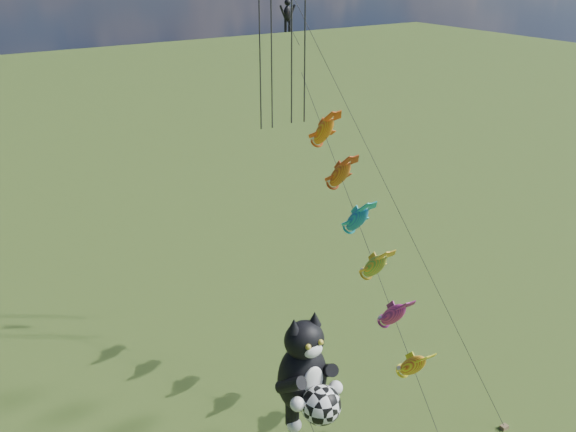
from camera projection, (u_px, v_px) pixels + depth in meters
cat_kite_rig at (307, 376)px, 26.92m from camera, size 2.67×4.23×10.10m
fish_windsock_rig at (366, 243)px, 33.08m from camera, size 1.79×15.92×17.41m
parafoil_rig at (291, 23)px, 35.26m from camera, size 5.65×16.85×24.48m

